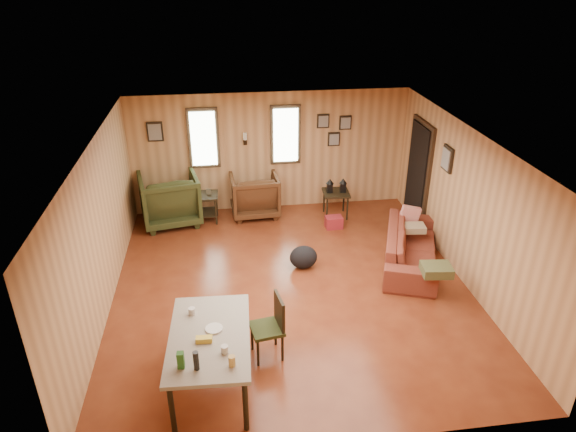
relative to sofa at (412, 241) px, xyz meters
name	(u,v)px	position (x,y,z in m)	size (l,w,h in m)	color
room	(300,210)	(-1.94, -0.18, 0.79)	(5.54, 6.04, 2.44)	brown
sofa	(412,241)	(0.00, 0.00, 0.00)	(2.11, 0.61, 0.82)	maroon
recliner_brown	(254,192)	(-2.47, 2.23, 0.06)	(0.92, 0.87, 0.95)	#452814
recliner_green	(170,196)	(-4.12, 2.09, 0.14)	(1.07, 1.00, 1.10)	#2D3518
end_table	(204,203)	(-3.47, 2.07, -0.03)	(0.55, 0.51, 0.68)	black
side_table	(336,191)	(-0.88, 1.92, 0.14)	(0.53, 0.53, 0.81)	black
cooler	(334,222)	(-1.01, 1.42, -0.30)	(0.33, 0.24, 0.23)	maroon
backpack	(303,257)	(-1.83, 0.08, -0.21)	(0.51, 0.41, 0.40)	black
sofa_pillows	(423,244)	(0.08, -0.27, 0.10)	(0.60, 1.91, 0.39)	#484D2B
dining_table	(209,341)	(-3.35, -2.45, 0.30)	(0.99, 1.58, 1.01)	gray
dining_chair	(272,323)	(-2.58, -1.95, 0.08)	(0.46, 0.46, 0.88)	#2D3518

